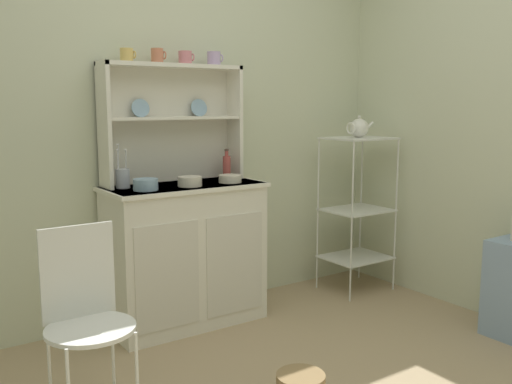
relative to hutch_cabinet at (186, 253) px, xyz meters
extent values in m
cube|color=beige|center=(0.04, 0.26, 0.81)|extent=(3.84, 0.05, 2.50)
cube|color=white|center=(0.00, 0.00, -0.01)|extent=(0.92, 0.42, 0.86)
cube|color=silver|center=(-0.22, -0.21, -0.06)|extent=(0.39, 0.01, 0.60)
cube|color=silver|center=(0.22, -0.21, -0.06)|extent=(0.39, 0.01, 0.60)
cube|color=white|center=(0.00, 0.00, 0.41)|extent=(0.95, 0.45, 0.02)
cube|color=silver|center=(0.00, 0.20, 0.78)|extent=(0.89, 0.02, 0.71)
cube|color=white|center=(-0.43, 0.12, 0.78)|extent=(0.02, 0.18, 0.71)
cube|color=white|center=(0.43, 0.12, 0.78)|extent=(0.02, 0.18, 0.71)
cube|color=white|center=(0.00, 0.12, 0.81)|extent=(0.85, 0.16, 0.02)
cube|color=white|center=(0.00, 0.12, 1.12)|extent=(0.89, 0.18, 0.02)
cylinder|color=#8EB2D1|center=(-0.20, 0.16, 0.87)|extent=(0.11, 0.03, 0.11)
cylinder|color=#8EB2D1|center=(0.20, 0.16, 0.87)|extent=(0.11, 0.03, 0.11)
cylinder|color=silver|center=(1.10, -0.29, 0.11)|extent=(0.01, 0.01, 1.11)
cylinder|color=silver|center=(1.53, -0.29, 0.11)|extent=(0.01, 0.01, 1.11)
cylinder|color=silver|center=(1.10, 0.06, 0.11)|extent=(0.01, 0.01, 1.11)
cylinder|color=silver|center=(1.53, 0.06, 0.11)|extent=(0.01, 0.01, 1.11)
cube|color=silver|center=(1.31, -0.12, 0.66)|extent=(0.45, 0.37, 0.01)
cube|color=silver|center=(1.31, -0.12, 0.14)|extent=(0.45, 0.37, 0.01)
cube|color=silver|center=(1.31, -0.12, -0.21)|extent=(0.45, 0.37, 0.01)
cylinder|color=white|center=(-1.00, -0.71, -0.22)|extent=(0.01, 0.01, 0.45)
cylinder|color=white|center=(-0.73, -0.71, -0.22)|extent=(0.01, 0.01, 0.45)
cylinder|color=white|center=(-0.86, -0.85, 0.01)|extent=(0.36, 0.36, 0.02)
cube|color=white|center=(-0.86, -0.71, 0.21)|extent=(0.31, 0.02, 0.40)
cylinder|color=#DBB760|center=(-0.28, 0.12, 1.17)|extent=(0.07, 0.07, 0.08)
torus|color=#DBB760|center=(-0.24, 0.12, 1.17)|extent=(0.01, 0.04, 0.04)
cylinder|color=#C67556|center=(-0.10, 0.12, 1.17)|extent=(0.07, 0.07, 0.08)
torus|color=#C67556|center=(-0.05, 0.12, 1.18)|extent=(0.01, 0.05, 0.05)
cylinder|color=#D17A84|center=(0.09, 0.12, 1.17)|extent=(0.08, 0.08, 0.08)
torus|color=#D17A84|center=(0.14, 0.12, 1.18)|extent=(0.01, 0.05, 0.05)
cylinder|color=#B79ECC|center=(0.29, 0.12, 1.17)|extent=(0.08, 0.08, 0.08)
torus|color=#B79ECC|center=(0.34, 0.12, 1.18)|extent=(0.01, 0.05, 0.05)
cylinder|color=#8EB2D1|center=(-0.28, -0.07, 0.45)|extent=(0.14, 0.14, 0.06)
cylinder|color=silver|center=(0.00, -0.07, 0.45)|extent=(0.14, 0.14, 0.06)
cylinder|color=silver|center=(0.28, -0.07, 0.44)|extent=(0.14, 0.14, 0.05)
cylinder|color=#B74C47|center=(0.35, 0.09, 0.49)|extent=(0.05, 0.05, 0.15)
cylinder|color=#B74C47|center=(0.35, 0.09, 0.58)|extent=(0.02, 0.02, 0.03)
cylinder|color=#4C382D|center=(0.35, 0.09, 0.60)|extent=(0.03, 0.03, 0.01)
cylinder|color=#B2B7C6|center=(-0.35, 0.08, 0.47)|extent=(0.08, 0.08, 0.11)
cylinder|color=silver|center=(-0.33, 0.08, 0.55)|extent=(0.01, 0.02, 0.17)
ellipsoid|color=silver|center=(-0.33, 0.08, 0.64)|extent=(0.02, 0.01, 0.01)
cylinder|color=silver|center=(-0.37, 0.09, 0.55)|extent=(0.01, 0.02, 0.17)
ellipsoid|color=silver|center=(-0.37, 0.09, 0.64)|extent=(0.02, 0.01, 0.01)
cylinder|color=silver|center=(-0.37, 0.10, 0.56)|extent=(0.02, 0.02, 0.20)
ellipsoid|color=silver|center=(-0.37, 0.10, 0.67)|extent=(0.02, 0.01, 0.01)
sphere|color=white|center=(1.31, -0.12, 0.73)|extent=(0.13, 0.13, 0.13)
sphere|color=silver|center=(1.31, -0.12, 0.80)|extent=(0.02, 0.02, 0.02)
cylinder|color=white|center=(1.41, -0.12, 0.74)|extent=(0.09, 0.02, 0.07)
torus|color=white|center=(1.24, -0.12, 0.73)|extent=(0.01, 0.08, 0.08)
camera|label=1|loc=(-1.53, -3.00, 0.90)|focal=39.74mm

